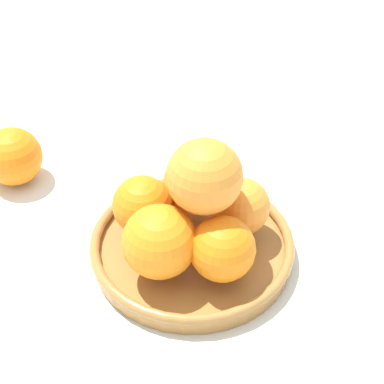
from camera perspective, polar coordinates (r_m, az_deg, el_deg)
The scene contains 4 objects.
ground_plane at distance 0.77m, azimuth -0.00°, elevation -5.61°, with size 4.00×4.00×0.00m, color silver.
fruit_bowl at distance 0.76m, azimuth -0.00°, elevation -4.88°, with size 0.24×0.24×0.03m.
orange_pile at distance 0.71m, azimuth -0.03°, elevation -1.57°, with size 0.18×0.18×0.14m.
stray_orange at distance 0.89m, azimuth -15.64°, elevation 3.06°, with size 0.08×0.08×0.08m, color orange.
Camera 1 is at (0.07, 0.53, 0.56)m, focal length 60.00 mm.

